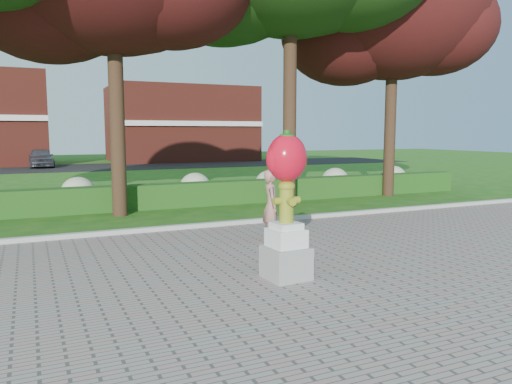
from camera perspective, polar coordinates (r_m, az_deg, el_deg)
ground at (r=10.51m, az=1.18°, el=-6.91°), size 100.00×100.00×0.00m
walkway at (r=7.27m, az=15.40°, el=-13.35°), size 40.00×14.00×0.04m
curb at (r=13.20m, az=-4.49°, el=-3.75°), size 40.00×0.18×0.15m
lawn_hedge at (r=16.92m, az=-9.16°, el=-0.36°), size 24.00×0.70×0.80m
hydrangea_row at (r=18.01m, az=-8.26°, el=0.57°), size 20.10×1.10×0.99m
street at (r=37.54m, az=-17.73°, el=2.73°), size 50.00×8.00×0.02m
building_right at (r=44.95m, az=-8.56°, el=7.67°), size 12.00×8.00×6.40m
tree_far_right at (r=20.82m, az=15.09°, el=19.02°), size 7.88×6.72×10.21m
hydrant_sculpture at (r=8.31m, az=3.50°, el=-1.04°), size 0.73×0.72×2.50m
woman at (r=11.32m, az=1.76°, el=-1.52°), size 0.56×0.68×1.62m
parked_car at (r=38.75m, az=-23.41°, el=3.64°), size 1.81×4.09×1.37m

